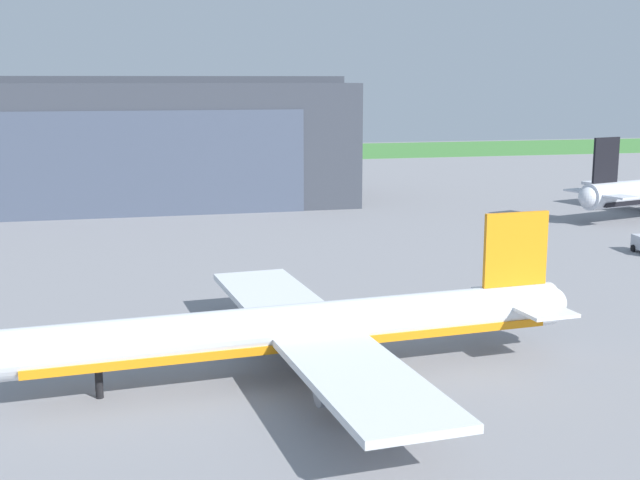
# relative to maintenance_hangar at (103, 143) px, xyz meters

# --- Properties ---
(ground_plane) EXTENTS (440.00, 440.00, 0.00)m
(ground_plane) POSITION_rel_maintenance_hangar_xyz_m (26.49, -86.51, -11.00)
(ground_plane) COLOR gray
(grass_field_strip) EXTENTS (440.00, 56.00, 0.08)m
(grass_field_strip) POSITION_rel_maintenance_hangar_xyz_m (26.49, 101.24, -10.96)
(grass_field_strip) COLOR #45863C
(grass_field_strip) RESTS_ON ground_plane
(maintenance_hangar) EXTENTS (87.68, 33.22, 22.92)m
(maintenance_hangar) POSITION_rel_maintenance_hangar_xyz_m (0.00, 0.00, 0.00)
(maintenance_hangar) COLOR #383D47
(maintenance_hangar) RESTS_ON ground_plane
(airliner_near_right) EXTENTS (46.99, 41.08, 11.76)m
(airliner_near_right) POSITION_rel_maintenance_hangar_xyz_m (16.01, -96.17, -7.31)
(airliner_near_right) COLOR silver
(airliner_near_right) RESTS_ON ground_plane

